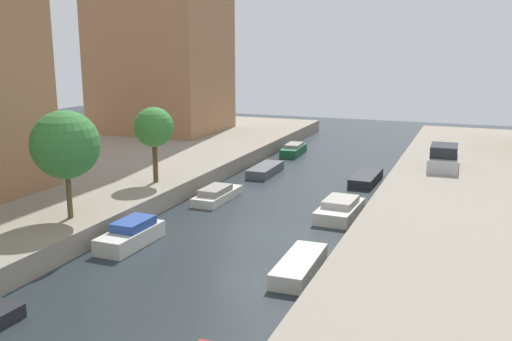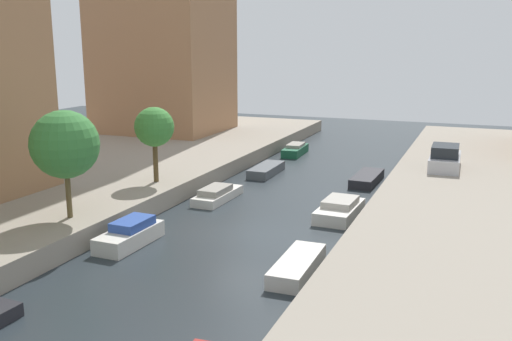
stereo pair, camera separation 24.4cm
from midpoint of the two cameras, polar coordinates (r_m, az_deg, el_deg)
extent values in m
plane|color=#232B30|center=(25.73, -1.43, -6.42)|extent=(84.00, 84.00, 0.00)
cylinder|color=brown|center=(25.79, -18.03, -2.13)|extent=(0.23, 0.23, 2.20)
sphere|color=#357836|center=(25.36, -18.36, 2.51)|extent=(2.92, 2.92, 2.92)
cylinder|color=brown|center=(31.37, -9.82, 0.92)|extent=(0.27, 0.27, 2.28)
sphere|color=#3B8136|center=(31.05, -9.95, 4.33)|extent=(2.14, 2.14, 2.14)
cube|color=#B7B7BC|center=(36.33, 18.59, 0.84)|extent=(1.84, 4.26, 0.80)
cube|color=#1E2328|center=(35.88, 18.64, 1.89)|extent=(1.59, 2.36, 0.67)
cube|color=beige|center=(24.87, -12.30, -6.55)|extent=(1.42, 3.47, 0.69)
cube|color=#2D4C9E|center=(24.93, -12.00, -5.20)|extent=(1.18, 1.91, 0.37)
cube|color=beige|center=(31.26, -3.63, -2.55)|extent=(1.40, 3.86, 0.47)
cube|color=gray|center=(30.92, -3.86, -1.96)|extent=(1.17, 2.13, 0.33)
cube|color=#4C5156|center=(37.36, 1.23, 0.06)|extent=(1.39, 3.91, 0.57)
cube|color=#195638|center=(44.09, 4.10, 2.00)|extent=(1.44, 3.72, 0.62)
cube|color=gray|center=(44.14, 4.16, 2.57)|extent=(1.17, 2.07, 0.23)
cube|color=beige|center=(21.53, 4.50, -9.50)|extent=(1.32, 3.85, 0.59)
cube|color=beige|center=(28.41, 8.62, -4.07)|extent=(1.82, 3.77, 0.61)
cube|color=#B2ADA3|center=(28.40, 8.71, -3.11)|extent=(1.51, 2.09, 0.32)
cube|color=#232328|center=(35.67, 11.25, -0.79)|extent=(1.46, 4.10, 0.56)
camera|label=1|loc=(0.12, -89.76, 0.05)|focal=39.89mm
camera|label=2|loc=(0.12, 90.24, -0.05)|focal=39.89mm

